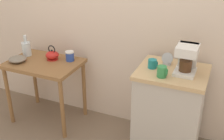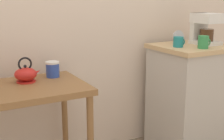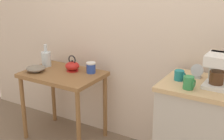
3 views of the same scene
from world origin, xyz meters
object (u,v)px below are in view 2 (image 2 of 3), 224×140
teakettle (26,74)px  coffee_maker (204,27)px  mug_tall_green (203,42)px  table_clock (179,38)px  mug_dark_teal (178,42)px  canister_enamel (53,69)px

teakettle → coffee_maker: coffee_maker is taller
mug_tall_green → table_clock: bearing=93.9°
mug_tall_green → coffee_maker: bearing=45.1°
teakettle → coffee_maker: bearing=-3.7°
coffee_maker → mug_tall_green: (-0.17, -0.17, -0.09)m
coffee_maker → table_clock: coffee_maker is taller
teakettle → mug_tall_green: (1.31, -0.27, 0.16)m
mug_dark_teal → table_clock: size_ratio=0.74×
canister_enamel → mug_tall_green: mug_tall_green is taller
table_clock → mug_dark_teal: bearing=-130.1°
canister_enamel → mug_tall_green: 1.17m
coffee_maker → table_clock: size_ratio=2.21×
canister_enamel → coffee_maker: coffee_maker is taller
canister_enamel → mug_dark_teal: mug_dark_teal is taller
coffee_maker → mug_tall_green: size_ratio=2.62×
mug_tall_green → mug_dark_teal: (-0.12, 0.15, -0.01)m
teakettle → mug_dark_teal: (1.19, -0.12, 0.15)m
coffee_maker → teakettle: bearing=176.3°
mug_tall_green → mug_dark_teal: size_ratio=1.14×
canister_enamel → mug_dark_teal: 1.01m
mug_dark_teal → canister_enamel: bearing=170.3°
coffee_maker → mug_tall_green: bearing=-134.9°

